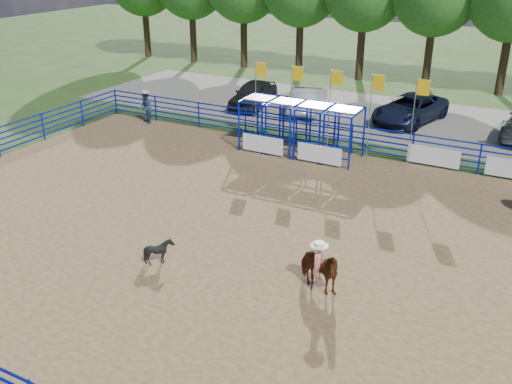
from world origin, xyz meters
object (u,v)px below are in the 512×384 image
car_b (308,99)px  calf (159,251)px  car_c (410,109)px  horse_and_rider (318,267)px  car_a (253,94)px  spectator_cowboy (146,107)px

car_b → calf: bearing=86.2°
car_b → car_c: 6.11m
horse_and_rider → car_a: horse_and_rider is taller
car_a → car_c: car_a is taller
horse_and_rider → car_b: size_ratio=0.47×
spectator_cowboy → car_c: (13.31, 7.48, -0.18)m
car_c → horse_and_rider: bearing=-70.6°
spectator_cowboy → car_a: size_ratio=0.40×
horse_and_rider → car_b: 19.62m
car_a → spectator_cowboy: bearing=-127.7°
horse_and_rider → spectator_cowboy: (-15.27, 11.27, 0.15)m
horse_and_rider → calf: (-5.16, -0.99, -0.36)m
car_a → car_b: bearing=2.2°
calf → car_c: bearing=-5.4°
car_a → calf: bearing=-77.2°
horse_and_rider → car_a: size_ratio=0.47×
car_c → car_b: bearing=-158.6°
spectator_cowboy → car_c: 15.27m
horse_and_rider → spectator_cowboy: 18.98m
calf → spectator_cowboy: size_ratio=0.46×
spectator_cowboy → car_c: spectator_cowboy is taller
calf → car_c: size_ratio=0.16×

